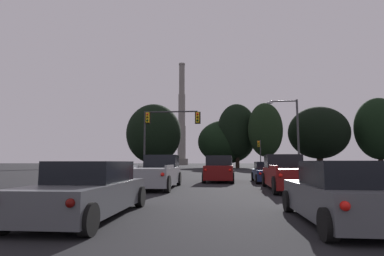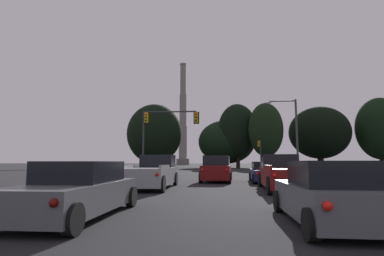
# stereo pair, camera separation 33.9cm
# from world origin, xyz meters

# --- Properties ---
(pickup_truck_right_lane_second) EXTENTS (2.36, 5.57, 1.82)m
(pickup_truck_right_lane_second) POSITION_xyz_m (3.55, 15.89, 0.80)
(pickup_truck_right_lane_second) COLOR maroon
(pickup_truck_right_lane_second) RESTS_ON ground_plane
(hatchback_right_lane_third) EXTENTS (1.92, 4.11, 1.44)m
(hatchback_right_lane_third) POSITION_xyz_m (2.91, 7.30, 0.66)
(hatchback_right_lane_third) COLOR #4C4F54
(hatchback_right_lane_third) RESTS_ON ground_plane
(sedan_left_lane_third) EXTENTS (2.03, 4.72, 1.43)m
(sedan_left_lane_third) POSITION_xyz_m (-3.24, 7.67, 0.67)
(sedan_left_lane_third) COLOR #4C4F54
(sedan_left_lane_third) RESTS_ON ground_plane
(suv_center_lane_front) EXTENTS (2.29, 4.97, 1.86)m
(suv_center_lane_front) POSITION_xyz_m (0.06, 22.00, 0.90)
(suv_center_lane_front) COLOR maroon
(suv_center_lane_front) RESTS_ON ground_plane
(pickup_truck_left_lane_second) EXTENTS (2.30, 5.54, 1.82)m
(pickup_truck_left_lane_second) POSITION_xyz_m (-3.31, 16.39, 0.80)
(pickup_truck_left_lane_second) COLOR gray
(pickup_truck_left_lane_second) RESTS_ON ground_plane
(sedan_right_lane_front) EXTENTS (2.12, 4.76, 1.43)m
(sedan_right_lane_front) POSITION_xyz_m (3.41, 21.68, 0.67)
(sedan_right_lane_front) COLOR navy
(sedan_right_lane_front) RESTS_ON ground_plane
(traffic_light_far_right) EXTENTS (0.78, 0.50, 5.32)m
(traffic_light_far_right) POSITION_xyz_m (7.07, 54.75, 3.50)
(traffic_light_far_right) COLOR #2D2D30
(traffic_light_far_right) RESTS_ON ground_plane
(traffic_light_overhead_left) EXTENTS (5.95, 0.50, 6.63)m
(traffic_light_overhead_left) POSITION_xyz_m (-5.75, 30.07, 5.08)
(traffic_light_overhead_left) COLOR #2D2D30
(traffic_light_overhead_left) RESTS_ON ground_plane
(street_lamp) EXTENTS (3.09, 0.36, 7.65)m
(street_lamp) POSITION_xyz_m (7.30, 30.52, 4.76)
(street_lamp) COLOR #38383A
(street_lamp) RESTS_ON ground_plane
(smokestack) EXTENTS (5.86, 5.86, 47.23)m
(smokestack) POSITION_xyz_m (-17.65, 134.75, 18.54)
(smokestack) COLOR slate
(smokestack) RESTS_ON ground_plane
(treeline_center_right) EXTENTS (13.72, 12.35, 11.67)m
(treeline_center_right) POSITION_xyz_m (1.35, 73.90, 6.32)
(treeline_center_right) COLOR black
(treeline_center_right) RESTS_ON ground_plane
(treeline_center_left) EXTENTS (13.99, 12.59, 14.49)m
(treeline_center_left) POSITION_xyz_m (23.20, 73.11, 8.30)
(treeline_center_left) COLOR black
(treeline_center_left) RESTS_ON ground_plane
(treeline_far_right) EXTENTS (9.18, 8.26, 15.10)m
(treeline_far_right) POSITION_xyz_m (3.96, 70.87, 8.72)
(treeline_far_right) COLOR black
(treeline_far_right) RESTS_ON ground_plane
(treeline_far_left) EXTENTS (10.52, 9.46, 16.28)m
(treeline_far_left) POSITION_xyz_m (36.52, 72.66, 9.09)
(treeline_far_left) COLOR black
(treeline_far_left) RESTS_ON ground_plane
(treeline_left_mid) EXTENTS (13.36, 12.02, 15.51)m
(treeline_left_mid) POSITION_xyz_m (-16.14, 71.49, 8.27)
(treeline_left_mid) COLOR black
(treeline_left_mid) RESTS_ON ground_plane
(treeline_right_mid) EXTENTS (7.48, 6.73, 14.34)m
(treeline_right_mid) POSITION_xyz_m (9.84, 66.27, 8.40)
(treeline_right_mid) COLOR black
(treeline_right_mid) RESTS_ON ground_plane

